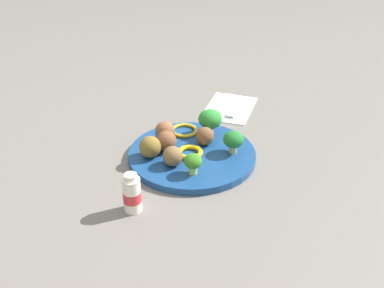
{
  "coord_description": "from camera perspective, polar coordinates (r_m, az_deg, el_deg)",
  "views": [
    {
      "loc": [
        0.79,
        0.32,
        0.54
      ],
      "look_at": [
        0.0,
        0.0,
        0.04
      ],
      "focal_mm": 42.34,
      "sensor_mm": 36.0,
      "label": 1
    }
  ],
  "objects": [
    {
      "name": "ground_plane",
      "position": [
        1.0,
        0.0,
        -1.77
      ],
      "size": [
        4.0,
        4.0,
        0.0
      ],
      "primitive_type": "plane",
      "color": "slate"
    },
    {
      "name": "plate",
      "position": [
        1.0,
        0.0,
        -1.38
      ],
      "size": [
        0.28,
        0.28,
        0.02
      ],
      "primitive_type": "cylinder",
      "color": "navy",
      "rests_on": "ground_plane"
    },
    {
      "name": "broccoli_floret_front_left",
      "position": [
        0.91,
        0.12,
        -2.29
      ],
      "size": [
        0.04,
        0.04,
        0.04
      ],
      "color": "#A4CF6D",
      "rests_on": "plate"
    },
    {
      "name": "broccoli_floret_mid_right",
      "position": [
        0.98,
        5.24,
        0.51
      ],
      "size": [
        0.04,
        0.04,
        0.05
      ],
      "color": "#ACBC79",
      "rests_on": "plate"
    },
    {
      "name": "broccoli_floret_front_right",
      "position": [
        1.05,
        2.31,
        3.13
      ],
      "size": [
        0.06,
        0.06,
        0.06
      ],
      "color": "#9ECF78",
      "rests_on": "plate"
    },
    {
      "name": "meatball_back_left",
      "position": [
        1.03,
        -3.43,
        1.63
      ],
      "size": [
        0.05,
        0.05,
        0.05
      ],
      "primitive_type": "sphere",
      "color": "brown",
      "rests_on": "plate"
    },
    {
      "name": "meatball_far_rim",
      "position": [
        0.99,
        -3.26,
        0.4
      ],
      "size": [
        0.05,
        0.05,
        0.05
      ],
      "primitive_type": "sphere",
      "color": "brown",
      "rests_on": "plate"
    },
    {
      "name": "meatball_mid_left",
      "position": [
        0.94,
        -2.45,
        -1.53
      ],
      "size": [
        0.04,
        0.04,
        0.04
      ],
      "primitive_type": "sphere",
      "color": "brown",
      "rests_on": "plate"
    },
    {
      "name": "meatball_center",
      "position": [
        1.01,
        1.63,
        1.01
      ],
      "size": [
        0.04,
        0.04,
        0.04
      ],
      "primitive_type": "sphere",
      "color": "brown",
      "rests_on": "plate"
    },
    {
      "name": "meatball_back_right",
      "position": [
        0.97,
        -5.3,
        -0.36
      ],
      "size": [
        0.05,
        0.05,
        0.05
      ],
      "primitive_type": "sphere",
      "color": "brown",
      "rests_on": "plate"
    },
    {
      "name": "pepper_ring_near_rim",
      "position": [
        0.98,
        -0.11,
        -1.09
      ],
      "size": [
        0.08,
        0.08,
        0.01
      ],
      "primitive_type": "torus",
      "rotation": [
        0.0,
        0.0,
        2.56
      ],
      "color": "yellow",
      "rests_on": "plate"
    },
    {
      "name": "pepper_ring_back_right",
      "position": [
        1.07,
        -0.97,
        1.72
      ],
      "size": [
        0.09,
        0.09,
        0.01
      ],
      "primitive_type": "torus",
      "rotation": [
        0.0,
        0.0,
        4.17
      ],
      "color": "gold",
      "rests_on": "plate"
    },
    {
      "name": "napkin",
      "position": [
        1.22,
        4.69,
        4.59
      ],
      "size": [
        0.18,
        0.13,
        0.01
      ],
      "primitive_type": "cube",
      "rotation": [
        0.0,
        0.0,
        0.06
      ],
      "color": "white",
      "rests_on": "ground_plane"
    },
    {
      "name": "fork",
      "position": [
        1.21,
        5.43,
        4.53
      ],
      "size": [
        0.12,
        0.02,
        0.01
      ],
      "color": "silver",
      "rests_on": "napkin"
    },
    {
      "name": "knife",
      "position": [
        1.22,
        3.79,
        4.79
      ],
      "size": [
        0.15,
        0.02,
        0.01
      ],
      "color": "silver",
      "rests_on": "napkin"
    },
    {
      "name": "yogurt_bottle",
      "position": [
        0.84,
        -7.56,
        -6.28
      ],
      "size": [
        0.03,
        0.03,
        0.08
      ],
      "color": "white",
      "rests_on": "ground_plane"
    }
  ]
}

